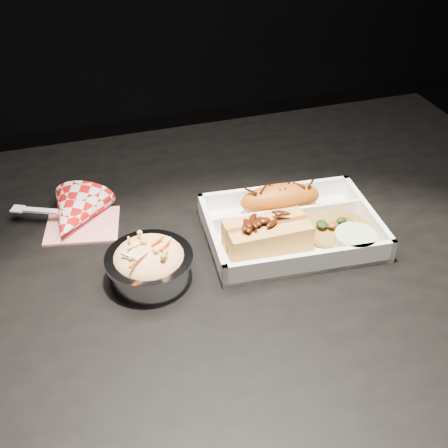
{
  "coord_description": "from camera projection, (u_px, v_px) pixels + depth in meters",
  "views": [
    {
      "loc": [
        -0.18,
        -0.61,
        1.27
      ],
      "look_at": [
        0.01,
        -0.02,
        0.81
      ],
      "focal_mm": 45.0,
      "sensor_mm": 36.0,
      "label": 1
    }
  ],
  "objects": [
    {
      "name": "napkin_fork",
      "position": [
        74.0,
        215.0,
        0.86
      ],
      "size": [
        0.17,
        0.14,
        0.1
      ],
      "rotation": [
        0.0,
        0.0,
        -0.43
      ],
      "color": "red",
      "rests_on": "dining_table"
    },
    {
      "name": "food_tray",
      "position": [
        290.0,
        231.0,
        0.84
      ],
      "size": [
        0.26,
        0.2,
        0.04
      ],
      "rotation": [
        0.0,
        0.0,
        -0.08
      ],
      "color": "white",
      "rests_on": "dining_table"
    },
    {
      "name": "fried_pastry",
      "position": [
        280.0,
        199.0,
        0.87
      ],
      "size": [
        0.13,
        0.06,
        0.05
      ],
      "primitive_type": "ellipsoid",
      "rotation": [
        0.0,
        0.0,
        -0.08
      ],
      "color": "#AC5211",
      "rests_on": "food_tray"
    },
    {
      "name": "dining_table",
      "position": [
        216.0,
        294.0,
        0.88
      ],
      "size": [
        1.2,
        0.8,
        0.75
      ],
      "color": "black",
      "rests_on": "ground"
    },
    {
      "name": "foil_coleslaw_cup",
      "position": [
        149.0,
        262.0,
        0.75
      ],
      "size": [
        0.12,
        0.12,
        0.07
      ],
      "color": "silver",
      "rests_on": "dining_table"
    },
    {
      "name": "fried_rice_mound",
      "position": [
        335.0,
        223.0,
        0.84
      ],
      "size": [
        0.12,
        0.1,
        0.03
      ],
      "primitive_type": "ellipsoid",
      "rotation": [
        0.0,
        0.0,
        -0.08
      ],
      "color": "#A47B2F",
      "rests_on": "food_tray"
    },
    {
      "name": "hotdog",
      "position": [
        267.0,
        233.0,
        0.8
      ],
      "size": [
        0.12,
        0.06,
        0.06
      ],
      "rotation": [
        0.0,
        0.0,
        -0.0
      ],
      "color": "gold",
      "rests_on": "food_tray"
    },
    {
      "name": "cupcake_liner",
      "position": [
        355.0,
        242.0,
        0.8
      ],
      "size": [
        0.06,
        0.06,
        0.03
      ],
      "primitive_type": "cylinder",
      "color": "#B3CA99",
      "rests_on": "food_tray"
    }
  ]
}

